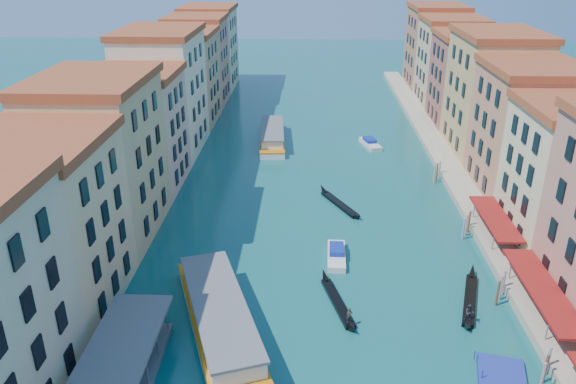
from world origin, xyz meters
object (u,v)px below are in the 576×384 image
Objects in this scene: vaporetto_stop at (120,374)px; blue_dock at (502,380)px; gondola_right at (470,299)px; gondola_fore at (338,301)px; vaporetto_near at (220,319)px; vaporetto_far at (272,135)px.

vaporetto_stop is 31.76m from blue_dock.
vaporetto_stop is at bearing -163.93° from blue_dock.
vaporetto_stop is 2.52× the size of blue_dock.
gondola_right is at bearing 22.62° from vaporetto_stop.
gondola_fore is 1.69× the size of blue_dock.
vaporetto_stop is 34.60m from gondola_right.
vaporetto_near reaches higher than vaporetto_far.
gondola_right is (13.55, 0.80, 0.09)m from gondola_fore.
vaporetto_near is at bearing 47.37° from vaporetto_stop.
vaporetto_far reaches higher than gondola_right.
vaporetto_stop reaches higher than gondola_fore.
gondola_right is at bearing 101.54° from blue_dock.
blue_dock is at bearing 3.33° from vaporetto_stop.
vaporetto_near is 2.08× the size of gondola_fore.
gondola_right is 11.46m from blue_dock.
vaporetto_far is 66.08m from blue_dock.
gondola_right is (24.84, 5.60, -1.03)m from vaporetto_near.
vaporetto_stop is 22.25m from gondola_fore.
vaporetto_stop is at bearing -161.10° from gondola_fore.
vaporetto_near is 1.18× the size of vaporetto_far.
vaporetto_near reaches higher than blue_dock.
vaporetto_far is at bearing 69.34° from vaporetto_near.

